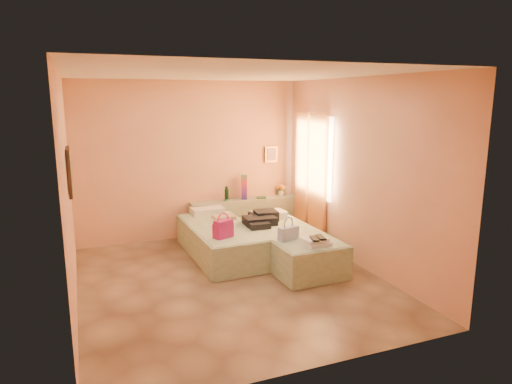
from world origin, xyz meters
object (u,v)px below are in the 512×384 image
headboard_ledge (245,216)px  flower_vase (281,189)px  blue_handbag (288,233)px  towel_stack (316,241)px  bed_left (221,241)px  bed_right (289,246)px  green_book (261,198)px  magenta_handbag (223,229)px  water_bottle (227,194)px

headboard_ledge → flower_vase: flower_vase is taller
blue_handbag → towel_stack: blue_handbag is taller
flower_vase → towel_stack: size_ratio=0.73×
bed_left → bed_right: same height
headboard_ledge → green_book: green_book is taller
magenta_handbag → towel_stack: bearing=-59.7°
bed_right → water_bottle: 1.84m
flower_vase → green_book: bearing=-167.5°
headboard_ledge → blue_handbag: size_ratio=6.87×
water_bottle → blue_handbag: size_ratio=0.85×
water_bottle → green_book: bearing=-4.1°
bed_right → towel_stack: 0.80m
headboard_ledge → blue_handbag: bearing=-92.8°
blue_handbag → headboard_ledge: bearing=73.5°
bed_left → green_book: size_ratio=11.49×
green_book → towel_stack: (-0.16, -2.40, -0.11)m
water_bottle → magenta_handbag: size_ratio=0.90×
headboard_ledge → magenta_handbag: 1.91m
bed_left → magenta_handbag: size_ratio=7.08×
magenta_handbag → bed_right: bearing=-26.8°
headboard_ledge → bed_right: (0.10, -1.70, -0.08)m
headboard_ledge → green_book: size_ratio=11.77×
headboard_ledge → towel_stack: (0.15, -2.44, 0.23)m
bed_right → magenta_handbag: size_ratio=7.08×
blue_handbag → towel_stack: bearing=-67.7°
flower_vase → towel_stack: (-0.62, -2.50, -0.23)m
bed_right → flower_vase: flower_vase is taller
bed_left → blue_handbag: blue_handbag is taller
headboard_ledge → blue_handbag: (-0.10, -2.09, 0.27)m
flower_vase → blue_handbag: (-0.87, -2.15, -0.18)m
towel_stack → bed_left: bearing=124.3°
headboard_ledge → bed_left: size_ratio=1.02×
blue_handbag → magenta_handbag: bearing=138.0°
flower_vase → magenta_handbag: (-1.71, -1.70, -0.15)m
magenta_handbag → blue_handbag: size_ratio=0.95×
bed_right → flower_vase: bearing=67.5°
headboard_ledge → magenta_handbag: (-0.94, -1.64, 0.31)m
blue_handbag → bed_right: bearing=48.6°
bed_right → blue_handbag: 0.56m
bed_left → green_book: (1.11, 1.01, 0.41)m
headboard_ledge → flower_vase: bearing=4.3°
bed_left → blue_handbag: size_ratio=6.70×
blue_handbag → towel_stack: (0.26, -0.35, -0.05)m
headboard_ledge → towel_stack: size_ratio=5.86×
bed_right → flower_vase: size_ratio=7.82×
flower_vase → blue_handbag: bearing=-112.1°
bed_left → headboard_ledge: bearing=51.0°
magenta_handbag → towel_stack: (1.09, -0.80, -0.08)m
magenta_handbag → blue_handbag: magenta_handbag is taller
towel_stack → green_book: bearing=86.2°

